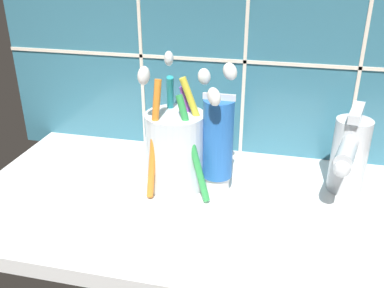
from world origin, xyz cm
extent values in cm
cube|color=white|center=(0.00, 0.00, 1.00)|extent=(64.47, 32.30, 2.00)
cube|color=#336B7F|center=(0.00, 16.40, 22.03)|extent=(74.47, 1.50, 44.06)
cube|color=beige|center=(0.00, 15.55, 16.74)|extent=(74.47, 0.24, 0.50)
cube|color=beige|center=(-14.51, 15.55, 22.03)|extent=(0.50, 0.24, 44.06)
cube|color=beige|center=(1.61, 15.55, 22.03)|extent=(0.50, 0.24, 44.06)
cube|color=beige|center=(17.73, 15.55, 22.03)|extent=(0.50, 0.24, 44.06)
cylinder|color=silver|center=(-5.74, 2.95, 7.29)|extent=(7.94, 7.94, 10.58)
cylinder|color=yellow|center=(-1.97, 3.25, 9.93)|extent=(6.39, 1.38, 15.36)
ellipsoid|color=white|center=(1.14, 3.50, 18.48)|extent=(2.43, 1.48, 2.65)
cylinder|color=purple|center=(-3.82, 4.90, 9.15)|extent=(3.51, 2.74, 13.68)
ellipsoid|color=white|center=(-2.50, 5.78, 16.98)|extent=(2.46, 2.24, 2.49)
cylinder|color=teal|center=(-7.25, 6.14, 9.80)|extent=(2.65, 6.08, 15.11)
ellipsoid|color=white|center=(-8.13, 8.99, 18.25)|extent=(1.93, 2.61, 2.64)
cylinder|color=orange|center=(-7.73, 0.30, 10.00)|extent=(2.01, 3.70, 15.35)
ellipsoid|color=white|center=(-8.23, -1.17, 18.68)|extent=(1.89, 2.36, 2.46)
cylinder|color=green|center=(-2.78, 0.67, 8.99)|extent=(5.39, 3.71, 13.49)
ellipsoid|color=white|center=(-0.35, -0.78, 16.61)|extent=(2.68, 2.32, 2.65)
cylinder|color=white|center=(0.42, 2.95, 3.17)|extent=(3.35, 3.35, 2.33)
cylinder|color=blue|center=(0.42, 2.95, 9.65)|extent=(3.94, 3.94, 10.63)
cube|color=silver|center=(0.42, 2.95, 15.36)|extent=(4.14, 0.36, 0.80)
cylinder|color=silver|center=(16.92, 7.25, 7.07)|extent=(4.71, 4.71, 10.13)
cylinder|color=silver|center=(15.99, 3.14, 9.91)|extent=(3.93, 8.69, 2.12)
sphere|color=silver|center=(15.05, -0.97, 9.20)|extent=(1.98, 1.98, 1.98)
cube|color=silver|center=(16.92, 7.25, 13.13)|extent=(2.69, 6.16, 1.20)
camera|label=1|loc=(8.13, -46.70, 32.50)|focal=40.00mm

